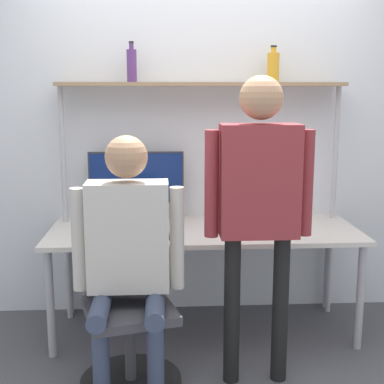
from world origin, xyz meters
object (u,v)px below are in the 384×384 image
object	(u,v)px
cell_phone	(164,236)
person_seated	(128,244)
monitor	(136,182)
bottle_amber	(273,67)
person_standing	(259,191)
bottle_purple	(132,65)
office_chair	(129,337)
laptop	(127,224)

from	to	relation	value
cell_phone	person_seated	bearing A→B (deg)	-110.10
monitor	bottle_amber	bearing A→B (deg)	-0.11
person_standing	bottle_purple	bearing A→B (deg)	127.67
office_chair	bottle_amber	size ratio (longest dim) A/B	3.80
office_chair	bottle_purple	bearing A→B (deg)	90.01
monitor	person_standing	bearing A→B (deg)	-52.99
cell_phone	person_seated	world-z (taller)	person_seated
person_seated	bottle_amber	distance (m)	1.66
person_standing	office_chair	bearing A→B (deg)	-178.97
person_seated	person_standing	bearing A→B (deg)	4.60
laptop	office_chair	bearing A→B (deg)	-86.60
laptop	person_standing	distance (m)	0.97
office_chair	bottle_amber	distance (m)	2.01
monitor	person_standing	world-z (taller)	person_standing
bottle_purple	bottle_amber	xyz separation A→B (m)	(0.96, 0.00, -0.01)
cell_phone	laptop	bearing A→B (deg)	162.34
monitor	person_seated	bearing A→B (deg)	-90.27
monitor	cell_phone	xyz separation A→B (m)	(0.19, -0.45, -0.27)
cell_phone	bottle_purple	bearing A→B (deg)	114.26
laptop	bottle_purple	world-z (taller)	bottle_purple
cell_phone	bottle_amber	xyz separation A→B (m)	(0.76, 0.45, 1.06)
bottle_purple	bottle_amber	distance (m)	0.96
laptop	cell_phone	bearing A→B (deg)	-17.66
person_seated	cell_phone	bearing A→B (deg)	69.90
laptop	office_chair	size ratio (longest dim) A/B	0.37
cell_phone	bottle_purple	distance (m)	1.18
laptop	bottle_purple	size ratio (longest dim) A/B	1.27
cell_phone	person_standing	distance (m)	0.79
monitor	office_chair	size ratio (longest dim) A/B	0.71
person_seated	person_standing	xyz separation A→B (m)	(0.70, 0.06, 0.26)
person_seated	bottle_purple	xyz separation A→B (m)	(-0.01, 0.98, 0.96)
monitor	bottle_purple	distance (m)	0.80
person_standing	bottle_amber	world-z (taller)	bottle_amber
laptop	cell_phone	xyz separation A→B (m)	(0.24, -0.08, -0.06)
person_standing	bottle_amber	xyz separation A→B (m)	(0.25, 0.92, 0.69)
laptop	person_standing	bearing A→B (deg)	-36.22
cell_phone	person_seated	xyz separation A→B (m)	(-0.19, -0.53, 0.11)
bottle_amber	office_chair	bearing A→B (deg)	-135.80
laptop	bottle_amber	size ratio (longest dim) A/B	1.39
laptop	cell_phone	world-z (taller)	laptop
laptop	bottle_amber	xyz separation A→B (m)	(1.00, 0.38, 1.00)
monitor	person_standing	size ratio (longest dim) A/B	0.39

